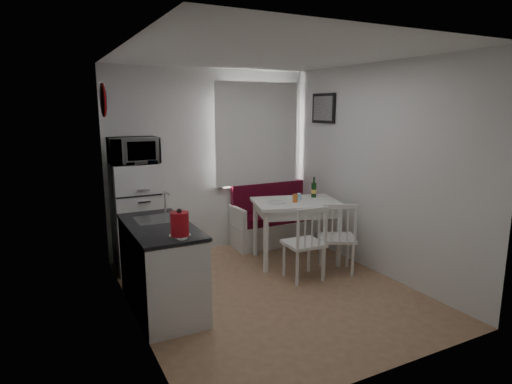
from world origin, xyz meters
TOP-DOWN VIEW (x-y plane):
  - floor at (0.00, 0.00)m, footprint 3.00×3.50m
  - ceiling at (0.00, 0.00)m, footprint 3.00×3.50m
  - wall_back at (0.00, 1.75)m, footprint 3.00×0.02m
  - wall_front at (0.00, -1.75)m, footprint 3.00×0.02m
  - wall_left at (-1.50, 0.00)m, footprint 0.02×3.50m
  - wall_right at (1.50, 0.00)m, footprint 0.02×3.50m
  - window at (0.70, 1.72)m, footprint 1.22×0.06m
  - curtain at (0.70, 1.65)m, footprint 1.35×0.02m
  - kitchen_counter at (-1.20, 0.16)m, footprint 0.62×1.32m
  - wall_sign at (-1.47, 1.45)m, footprint 0.03×0.40m
  - picture_frame at (1.48, 1.10)m, footprint 0.04×0.52m
  - bench at (0.89, 1.51)m, footprint 1.29×0.50m
  - dining_table at (0.79, 0.71)m, footprint 1.28×1.05m
  - chair_left at (0.54, 0.04)m, footprint 0.46×0.44m
  - chair_right at (1.04, 0.04)m, footprint 0.58×0.59m
  - fridge at (-1.18, 1.40)m, footprint 0.55×0.55m
  - microwave at (-1.18, 1.35)m, footprint 0.59×0.40m
  - kettle at (-1.15, -0.38)m, footprint 0.20×0.20m
  - wine_bottle at (1.14, 0.81)m, footprint 0.07×0.07m
  - drinking_glass_orange at (0.74, 0.66)m, footprint 0.06×0.06m
  - drinking_glass_blue at (0.87, 0.76)m, footprint 0.05×0.05m
  - plate at (0.49, 0.73)m, footprint 0.23×0.23m

SIDE VIEW (x-z plane):
  - floor at x=0.00m, z-range -0.01..0.01m
  - bench at x=0.89m, z-range -0.16..0.77m
  - kitchen_counter at x=-1.20m, z-range -0.12..1.04m
  - chair_right at x=1.04m, z-range 0.32..0.82m
  - chair_left at x=0.54m, z-range 0.32..0.82m
  - fridge at x=-1.18m, z-range 0.00..1.38m
  - dining_table at x=0.79m, z-range 0.32..1.16m
  - plate at x=0.49m, z-range 0.84..0.85m
  - drinking_glass_blue at x=0.87m, z-range 0.84..0.93m
  - drinking_glass_orange at x=0.74m, z-range 0.84..0.94m
  - wine_bottle at x=1.14m, z-range 0.84..1.12m
  - kettle at x=-1.15m, z-range 0.90..1.17m
  - wall_back at x=0.00m, z-range 0.00..2.60m
  - wall_front at x=0.00m, z-range 0.00..2.60m
  - wall_left at x=-1.50m, z-range 0.00..2.60m
  - wall_right at x=1.50m, z-range 0.00..2.60m
  - microwave at x=-1.18m, z-range 1.38..1.71m
  - window at x=0.70m, z-range 0.89..2.36m
  - curtain at x=0.70m, z-range 0.93..2.42m
  - picture_frame at x=1.48m, z-range 1.84..2.26m
  - wall_sign at x=-1.47m, z-range 1.95..2.35m
  - ceiling at x=0.00m, z-range 2.59..2.61m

